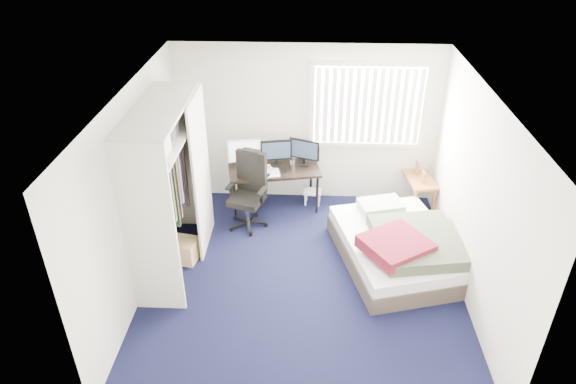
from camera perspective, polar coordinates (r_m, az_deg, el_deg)
The scene contains 10 objects.
ground at distance 6.77m, azimuth 1.66°, elevation -9.56°, with size 4.20×4.20×0.00m, color black.
room_shell at distance 5.91m, azimuth 1.88°, elevation 1.66°, with size 4.20×4.20×4.20m.
window_assembly at distance 7.77m, azimuth 8.89°, elevation 9.44°, with size 1.72×0.09×1.32m.
closet at distance 6.45m, azimuth -13.13°, elevation 1.87°, with size 0.64×1.84×2.22m.
desk at distance 7.84m, azimuth -1.55°, elevation 2.96°, with size 1.47×0.89×1.14m.
office_chair at distance 7.57m, azimuth -4.37°, elevation -0.61°, with size 0.69×0.69×1.16m.
footstool at distance 8.18m, azimuth 2.74°, elevation -0.19°, with size 0.30×0.25×0.23m.
nightstand at distance 8.21m, azimuth 14.29°, elevation 1.28°, with size 0.49×0.82×0.71m.
bed at distance 7.02m, azimuth 12.26°, elevation -5.92°, with size 1.83×2.16×0.62m.
pine_box at distance 7.14m, azimuth -11.71°, elevation -6.29°, with size 0.42×0.31×0.31m, color tan.
Camera 1 is at (0.04, -5.16, 4.39)m, focal length 32.00 mm.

